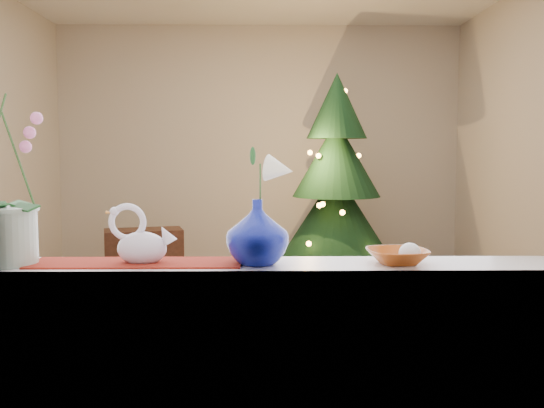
% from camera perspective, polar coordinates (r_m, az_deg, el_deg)
% --- Properties ---
extents(ground, '(5.00, 5.00, 0.00)m').
position_cam_1_polar(ground, '(4.56, -1.39, -11.53)').
color(ground, '#392417').
rests_on(ground, ground).
extents(wall_back, '(4.50, 0.10, 2.70)m').
position_cam_1_polar(wall_back, '(6.87, -1.22, 5.41)').
color(wall_back, beige).
rests_on(wall_back, ground).
extents(wall_front, '(4.50, 0.10, 2.70)m').
position_cam_1_polar(wall_front, '(1.88, -2.18, 6.69)').
color(wall_front, beige).
rests_on(wall_front, ground).
extents(windowsill, '(2.20, 0.26, 0.04)m').
position_cam_1_polar(windowsill, '(2.04, -2.06, -6.15)').
color(windowsill, white).
rests_on(windowsill, window_apron).
extents(window_frame, '(2.22, 0.06, 1.60)m').
position_cam_1_polar(window_frame, '(1.95, -2.20, 17.00)').
color(window_frame, white).
rests_on(window_frame, windowsill).
extents(runner, '(0.70, 0.20, 0.01)m').
position_cam_1_polar(runner, '(2.08, -12.62, -5.41)').
color(runner, maroon).
rests_on(runner, windowsill).
extents(orchid_pot, '(0.23, 0.23, 0.63)m').
position_cam_1_polar(orchid_pot, '(2.16, -23.96, 3.03)').
color(orchid_pot, silver).
rests_on(orchid_pot, windowsill).
extents(swan, '(0.23, 0.11, 0.19)m').
position_cam_1_polar(swan, '(2.06, -12.15, -2.91)').
color(swan, silver).
rests_on(swan, windowsill).
extents(blue_vase, '(0.25, 0.25, 0.25)m').
position_cam_1_polar(blue_vase, '(2.00, -1.39, -2.18)').
color(blue_vase, '#060F67').
rests_on(blue_vase, windowsill).
extents(lily, '(0.14, 0.08, 0.19)m').
position_cam_1_polar(lily, '(1.99, -1.40, 4.07)').
color(lily, white).
rests_on(lily, blue_vase).
extents(paperweight, '(0.09, 0.09, 0.07)m').
position_cam_1_polar(paperweight, '(2.05, 12.84, -4.61)').
color(paperweight, silver).
rests_on(paperweight, windowsill).
extents(amber_dish, '(0.19, 0.19, 0.04)m').
position_cam_1_polar(amber_dish, '(2.07, 11.71, -4.93)').
color(amber_dish, '#9F4816').
rests_on(amber_dish, windowsill).
extents(xmas_tree, '(1.36, 1.36, 2.05)m').
position_cam_1_polar(xmas_tree, '(5.89, 6.06, 2.28)').
color(xmas_tree, black).
rests_on(xmas_tree, ground).
extents(side_table, '(0.80, 0.54, 0.55)m').
position_cam_1_polar(side_table, '(6.00, -11.97, -4.94)').
color(side_table, black).
rests_on(side_table, ground).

